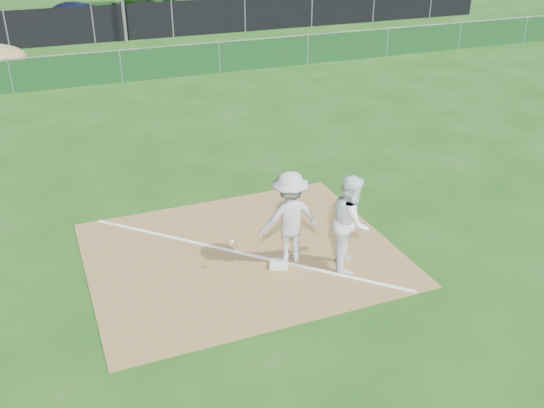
% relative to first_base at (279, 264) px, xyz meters
% --- Properties ---
extents(ground, '(90.00, 90.00, 0.00)m').
position_rel_first_base_xyz_m(ground, '(-0.51, 9.72, -0.06)').
color(ground, '#16440E').
rests_on(ground, ground).
extents(infield_dirt, '(6.00, 5.00, 0.02)m').
position_rel_first_base_xyz_m(infield_dirt, '(-0.51, 0.72, -0.05)').
color(infield_dirt, brown).
rests_on(infield_dirt, ground).
extents(foul_line, '(5.01, 5.01, 0.01)m').
position_rel_first_base_xyz_m(foul_line, '(-0.51, 0.72, -0.03)').
color(foul_line, white).
rests_on(foul_line, infield_dirt).
extents(green_fence, '(44.00, 0.05, 1.20)m').
position_rel_first_base_xyz_m(green_fence, '(-0.51, 14.72, 0.54)').
color(green_fence, '#0E3313').
rests_on(green_fence, ground).
extents(black_fence, '(46.00, 0.04, 1.80)m').
position_rel_first_base_xyz_m(black_fence, '(-0.51, 22.72, 0.84)').
color(black_fence, black).
rests_on(black_fence, ground).
extents(parking_lot, '(46.00, 9.00, 0.01)m').
position_rel_first_base_xyz_m(parking_lot, '(-0.51, 27.72, -0.05)').
color(parking_lot, black).
rests_on(parking_lot, ground).
extents(first_base, '(0.47, 0.47, 0.07)m').
position_rel_first_base_xyz_m(first_base, '(0.00, 0.00, 0.00)').
color(first_base, silver).
rests_on(first_base, infield_dirt).
extents(play_at_first, '(1.81, 0.76, 1.87)m').
position_rel_first_base_xyz_m(play_at_first, '(0.27, 0.13, 0.90)').
color(play_at_first, silver).
rests_on(play_at_first, infield_dirt).
extents(runner, '(1.06, 1.14, 1.88)m').
position_rel_first_base_xyz_m(runner, '(1.30, -0.43, 0.88)').
color(runner, white).
rests_on(runner, ground).
extents(car_mid, '(4.43, 3.10, 1.38)m').
position_rel_first_base_xyz_m(car_mid, '(-0.50, 27.15, 0.64)').
color(car_mid, '#111933').
rests_on(car_mid, parking_lot).
extents(car_right, '(4.40, 2.40, 1.21)m').
position_rel_first_base_xyz_m(car_right, '(3.39, 27.58, 0.56)').
color(car_right, black).
rests_on(car_right, parking_lot).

